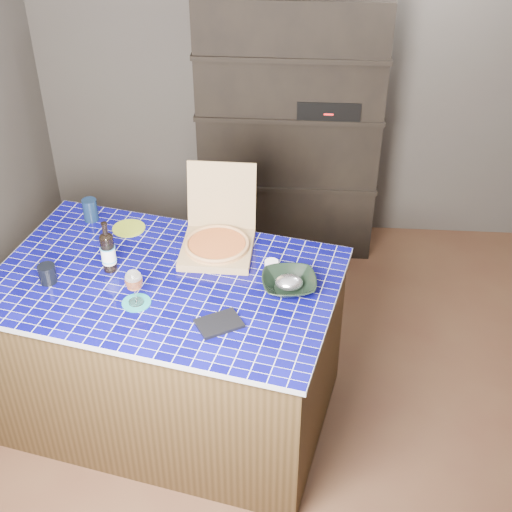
# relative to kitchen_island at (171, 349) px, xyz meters

# --- Properties ---
(room) EXTENTS (3.50, 3.50, 3.50)m
(room) POSITION_rel_kitchen_island_xyz_m (0.54, 0.18, 0.80)
(room) COLOR brown
(room) RESTS_ON ground
(shelving_unit) EXTENTS (1.20, 0.41, 1.80)m
(shelving_unit) POSITION_rel_kitchen_island_xyz_m (0.55, 1.71, 0.45)
(shelving_unit) COLOR black
(shelving_unit) RESTS_ON floor
(kitchen_island) EXTENTS (1.83, 1.38, 0.90)m
(kitchen_island) POSITION_rel_kitchen_island_xyz_m (0.00, 0.00, 0.00)
(kitchen_island) COLOR #43301A
(kitchen_island) RESTS_ON floor
(pizza_box) EXTENTS (0.36, 0.44, 0.39)m
(pizza_box) POSITION_rel_kitchen_island_xyz_m (0.23, 0.26, 0.51)
(pizza_box) COLOR #98734E
(pizza_box) RESTS_ON kitchen_island
(mead_bottle) EXTENTS (0.07, 0.07, 0.27)m
(mead_bottle) POSITION_rel_kitchen_island_xyz_m (-0.28, 0.06, 0.56)
(mead_bottle) COLOR black
(mead_bottle) RESTS_ON kitchen_island
(teal_trivet) EXTENTS (0.13, 0.13, 0.01)m
(teal_trivet) POSITION_rel_kitchen_island_xyz_m (-0.10, -0.19, 0.45)
(teal_trivet) COLOR #187F7D
(teal_trivet) RESTS_ON kitchen_island
(wine_glass) EXTENTS (0.08, 0.08, 0.18)m
(wine_glass) POSITION_rel_kitchen_island_xyz_m (-0.10, -0.19, 0.58)
(wine_glass) COLOR white
(wine_glass) RESTS_ON teal_trivet
(tumbler) EXTENTS (0.08, 0.08, 0.09)m
(tumbler) POSITION_rel_kitchen_island_xyz_m (-0.55, -0.05, 0.50)
(tumbler) COLOR black
(tumbler) RESTS_ON kitchen_island
(dvd_case) EXTENTS (0.24, 0.22, 0.02)m
(dvd_case) POSITION_rel_kitchen_island_xyz_m (0.30, -0.31, 0.46)
(dvd_case) COLOR black
(dvd_case) RESTS_ON kitchen_island
(bowl) EXTENTS (0.29, 0.29, 0.06)m
(bowl) POSITION_rel_kitchen_island_xyz_m (0.60, -0.03, 0.48)
(bowl) COLOR black
(bowl) RESTS_ON kitchen_island
(foil_contents) EXTENTS (0.13, 0.11, 0.06)m
(foil_contents) POSITION_rel_kitchen_island_xyz_m (0.60, -0.03, 0.49)
(foil_contents) COLOR silver
(foil_contents) RESTS_ON bowl
(white_jar) EXTENTS (0.07, 0.07, 0.06)m
(white_jar) POSITION_rel_kitchen_island_xyz_m (0.51, 0.11, 0.48)
(white_jar) COLOR white
(white_jar) RESTS_ON kitchen_island
(navy_cup) EXTENTS (0.08, 0.08, 0.12)m
(navy_cup) POSITION_rel_kitchen_island_xyz_m (-0.49, 0.50, 0.51)
(navy_cup) COLOR #0D1B31
(navy_cup) RESTS_ON kitchen_island
(green_trivet) EXTENTS (0.17, 0.17, 0.01)m
(green_trivet) POSITION_rel_kitchen_island_xyz_m (-0.27, 0.43, 0.45)
(green_trivet) COLOR #91A623
(green_trivet) RESTS_ON kitchen_island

